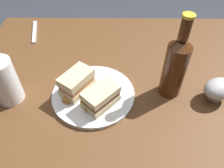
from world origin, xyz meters
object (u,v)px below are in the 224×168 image
object	(u,v)px
plate	(93,94)
pint_glass	(5,84)
sandwich_half_right	(101,97)
gravy_boat	(219,89)
fork	(35,32)
cider_bottle	(175,66)
sandwich_half_left	(77,83)

from	to	relation	value
plate	pint_glass	xyz separation A→B (m)	(-0.26, -0.01, 0.06)
plate	sandwich_half_right	size ratio (longest dim) A/B	2.16
sandwich_half_right	gravy_boat	size ratio (longest dim) A/B	0.99
gravy_boat	fork	size ratio (longest dim) A/B	0.69
pint_glass	cider_bottle	world-z (taller)	cider_bottle
cider_bottle	sandwich_half_right	bearing A→B (deg)	-163.14
gravy_boat	cider_bottle	world-z (taller)	cider_bottle
fork	plate	bearing A→B (deg)	24.82
sandwich_half_right	cider_bottle	bearing A→B (deg)	16.86
fork	sandwich_half_left	bearing A→B (deg)	20.46
plate	fork	bearing A→B (deg)	127.61
sandwich_half_right	fork	bearing A→B (deg)	127.05
plate	sandwich_half_right	distance (m)	0.06
pint_glass	cider_bottle	distance (m)	0.51
sandwich_half_left	cider_bottle	bearing A→B (deg)	2.35
fork	sandwich_half_right	bearing A→B (deg)	24.26
gravy_boat	pint_glass	bearing A→B (deg)	-179.45
sandwich_half_right	cider_bottle	world-z (taller)	cider_bottle
plate	gravy_boat	xyz separation A→B (m)	(0.39, -0.01, 0.04)
sandwich_half_left	gravy_boat	size ratio (longest dim) A/B	1.00
sandwich_half_left	gravy_boat	xyz separation A→B (m)	(0.44, -0.02, -0.00)
plate	pint_glass	world-z (taller)	pint_glass
gravy_boat	sandwich_half_left	bearing A→B (deg)	177.80
sandwich_half_right	gravy_boat	xyz separation A→B (m)	(0.36, 0.04, 0.00)
sandwich_half_right	pint_glass	size ratio (longest dim) A/B	0.84
fork	gravy_boat	bearing A→B (deg)	47.85
sandwich_half_left	pint_glass	size ratio (longest dim) A/B	0.85
plate	fork	distance (m)	0.47
plate	cider_bottle	xyz separation A→B (m)	(0.25, 0.02, 0.10)
pint_glass	sandwich_half_left	bearing A→B (deg)	6.24
sandwich_half_right	fork	xyz separation A→B (m)	(-0.32, 0.42, -0.04)
pint_glass	gravy_boat	distance (m)	0.65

